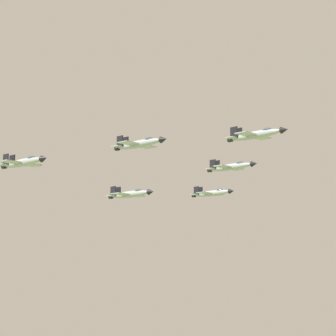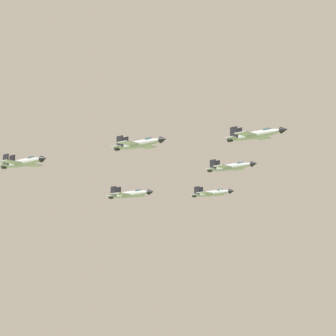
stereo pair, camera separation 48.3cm
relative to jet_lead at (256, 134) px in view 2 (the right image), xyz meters
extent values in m
ellipsoid|color=#9EA3A8|center=(0.00, 0.02, -0.07)|extent=(2.33, 12.58, 1.61)
cone|color=black|center=(0.40, -6.93, -0.07)|extent=(1.46, 1.68, 1.37)
ellipsoid|color=#334751|center=(0.16, -2.72, 0.54)|extent=(1.33, 2.21, 0.94)
cube|color=#9EA3A8|center=(-0.04, 0.65, -0.16)|extent=(9.08, 3.37, 0.16)
cube|color=black|center=(3.98, 0.88, -0.11)|extent=(0.77, 2.60, 0.19)
cube|color=black|center=(-4.05, 0.41, -0.11)|extent=(0.77, 2.60, 0.19)
cube|color=#9EA3A8|center=(-0.31, 5.27, -0.07)|extent=(4.40, 2.21, 0.16)
cube|color=black|center=(0.51, 5.07, 1.09)|extent=(0.32, 1.80, 2.32)
cube|color=black|center=(-1.10, 4.97, 1.09)|extent=(0.32, 1.80, 2.32)
cylinder|color=black|center=(-0.39, 6.62, -0.07)|extent=(1.18, 0.96, 1.13)
ellipsoid|color=#9EA3A8|center=(14.06, 19.23, -2.67)|extent=(2.41, 12.18, 1.56)
cone|color=black|center=(14.54, 12.50, -2.67)|extent=(1.43, 1.65, 1.32)
ellipsoid|color=#334751|center=(14.25, 16.57, -2.08)|extent=(1.31, 2.15, 0.91)
cube|color=#9EA3A8|center=(14.02, 19.83, -2.75)|extent=(8.82, 3.37, 0.16)
cube|color=black|center=(17.90, 20.11, -2.71)|extent=(0.78, 2.53, 0.19)
cube|color=black|center=(10.14, 19.56, -2.71)|extent=(0.78, 2.53, 0.19)
cube|color=#9EA3A8|center=(13.70, 24.30, -2.67)|extent=(4.27, 2.19, 0.16)
cube|color=black|center=(14.49, 24.12, -1.54)|extent=(0.33, 1.74, 2.25)
cube|color=black|center=(12.94, 24.01, -1.54)|extent=(0.33, 1.74, 2.25)
cylinder|color=black|center=(13.61, 25.61, -2.67)|extent=(1.15, 0.94, 1.09)
ellipsoid|color=#9EA3A8|center=(-16.69, 17.00, -1.80)|extent=(2.42, 12.35, 1.58)
cone|color=black|center=(-16.22, 10.18, -1.80)|extent=(1.45, 1.67, 1.34)
ellipsoid|color=#334751|center=(-16.51, 14.30, -1.21)|extent=(1.32, 2.18, 0.92)
cube|color=#9EA3A8|center=(-16.73, 17.61, -1.89)|extent=(8.94, 3.40, 0.16)
cube|color=black|center=(-12.80, 17.88, -1.84)|extent=(0.79, 2.56, 0.19)
cube|color=black|center=(-20.67, 17.34, -1.84)|extent=(0.79, 2.56, 0.19)
cube|color=#9EA3A8|center=(-17.05, 22.14, -1.80)|extent=(4.33, 2.21, 0.16)
cube|color=black|center=(-16.24, 21.95, -0.66)|extent=(0.33, 1.76, 2.28)
cube|color=black|center=(-17.82, 21.84, -0.66)|extent=(0.33, 1.76, 2.28)
cylinder|color=black|center=(-17.14, 23.47, -1.80)|extent=(1.16, 0.95, 1.10)
ellipsoid|color=#9EA3A8|center=(28.12, 38.44, -5.78)|extent=(2.26, 12.09, 1.55)
cone|color=black|center=(28.52, 31.75, -5.78)|extent=(1.40, 1.62, 1.31)
ellipsoid|color=#334751|center=(28.28, 35.80, -5.20)|extent=(1.28, 2.13, 0.90)
cube|color=#9EA3A8|center=(28.09, 39.04, -5.86)|extent=(8.73, 3.25, 0.15)
cube|color=black|center=(31.94, 39.27, -5.82)|extent=(0.75, 2.50, 0.19)
cube|color=black|center=(24.23, 38.81, -5.82)|extent=(0.75, 2.50, 0.19)
cube|color=#9EA3A8|center=(27.82, 43.48, -5.78)|extent=(4.23, 2.13, 0.15)
cube|color=black|center=(28.61, 43.28, -4.66)|extent=(0.31, 1.73, 2.23)
cube|color=black|center=(27.06, 43.19, -4.66)|extent=(0.31, 1.73, 2.23)
cylinder|color=black|center=(27.74, 44.78, -5.78)|extent=(1.13, 0.92, 1.08)
ellipsoid|color=#9EA3A8|center=(-33.38, 33.97, -5.53)|extent=(2.43, 12.53, 1.60)
cone|color=black|center=(-32.92, 27.05, -5.53)|extent=(1.46, 1.69, 1.36)
ellipsoid|color=#334751|center=(-33.20, 31.23, -4.93)|extent=(1.34, 2.21, 0.93)
cube|color=#9EA3A8|center=(-33.42, 34.59, -5.62)|extent=(9.07, 3.43, 0.16)
cube|color=black|center=(-29.43, 34.86, -5.58)|extent=(0.79, 2.60, 0.19)
cube|color=black|center=(-37.42, 34.32, -5.58)|extent=(0.79, 2.60, 0.19)
cube|color=#9EA3A8|center=(-33.73, 39.19, -5.53)|extent=(4.39, 2.24, 0.16)
cube|color=black|center=(-32.92, 38.99, -4.38)|extent=(0.33, 1.79, 2.31)
cube|color=black|center=(-34.51, 38.89, -4.38)|extent=(0.33, 1.79, 2.31)
cylinder|color=black|center=(-33.82, 40.54, -5.53)|extent=(1.18, 0.96, 1.12)
ellipsoid|color=#9EA3A8|center=(-2.63, 36.20, -9.06)|extent=(2.50, 12.35, 1.58)
cone|color=black|center=(-2.11, 29.39, -9.06)|extent=(1.46, 1.67, 1.34)
ellipsoid|color=#334751|center=(-2.43, 33.51, -8.47)|extent=(1.34, 2.19, 0.92)
cube|color=#9EA3A8|center=(-2.68, 36.81, -9.15)|extent=(8.95, 3.46, 0.16)
cube|color=black|center=(1.25, 37.11, -9.11)|extent=(0.80, 2.56, 0.19)
cube|color=black|center=(-6.61, 36.52, -9.11)|extent=(0.80, 2.56, 0.19)
cube|color=#9EA3A8|center=(-3.02, 41.34, -9.06)|extent=(4.34, 2.24, 0.16)
cube|color=black|center=(-2.22, 41.15, -7.93)|extent=(0.34, 1.76, 2.28)
cube|color=black|center=(-3.79, 41.03, -7.93)|extent=(0.34, 1.76, 2.28)
cylinder|color=black|center=(-3.12, 42.67, -9.06)|extent=(1.17, 0.96, 1.10)
camera|label=1|loc=(-110.60, -90.07, -30.97)|focal=76.04mm
camera|label=2|loc=(-110.25, -90.40, -30.97)|focal=76.04mm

